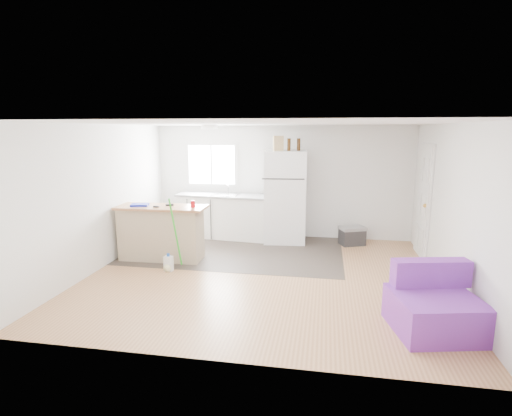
{
  "coord_description": "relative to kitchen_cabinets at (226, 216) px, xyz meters",
  "views": [
    {
      "loc": [
        0.94,
        -6.04,
        2.3
      ],
      "look_at": [
        -0.24,
        0.7,
        0.96
      ],
      "focal_mm": 28.0,
      "sensor_mm": 36.0,
      "label": 1
    }
  ],
  "objects": [
    {
      "name": "interior_door",
      "position": [
        3.88,
        -0.62,
        0.54
      ],
      "size": [
        0.11,
        0.92,
        2.1
      ],
      "color": "white",
      "rests_on": "right_wall"
    },
    {
      "name": "window",
      "position": [
        -0.39,
        0.31,
        1.07
      ],
      "size": [
        1.18,
        0.06,
        0.98
      ],
      "color": "white",
      "rests_on": "back_wall"
    },
    {
      "name": "tool_b",
      "position": [
        -0.8,
        -1.8,
        0.51
      ],
      "size": [
        0.11,
        0.06,
        0.03
      ],
      "primitive_type": "cube",
      "rotation": [
        0.0,
        0.0,
        -0.17
      ],
      "color": "black",
      "rests_on": "peninsula"
    },
    {
      "name": "blue_tray",
      "position": [
        -1.14,
        -1.71,
        0.52
      ],
      "size": [
        0.35,
        0.29,
        0.04
      ],
      "primitive_type": "cube",
      "rotation": [
        0.0,
        0.0,
        0.25
      ],
      "color": "#121FB0",
      "rests_on": "peninsula"
    },
    {
      "name": "refrigerator",
      "position": [
        1.28,
        -0.08,
        0.47
      ],
      "size": [
        0.9,
        0.86,
        1.89
      ],
      "rotation": [
        0.0,
        0.0,
        0.09
      ],
      "color": "white",
      "rests_on": "floor"
    },
    {
      "name": "mop",
      "position": [
        -0.39,
        -2.25,
        -0.25
      ],
      "size": [
        0.23,
        0.35,
        1.24
      ],
      "rotation": [
        0.0,
        0.0,
        -0.2
      ],
      "color": "green",
      "rests_on": "floor"
    },
    {
      "name": "kitchen_cabinets",
      "position": [
        0.0,
        0.0,
        0.0
      ],
      "size": [
        2.16,
        0.85,
        1.23
      ],
      "rotation": [
        0.0,
        0.0,
        -0.1
      ],
      "color": "white",
      "rests_on": "floor"
    },
    {
      "name": "peninsula",
      "position": [
        -0.78,
        -1.67,
        0.01
      ],
      "size": [
        1.6,
        0.64,
        0.98
      ],
      "rotation": [
        0.0,
        0.0,
        0.02
      ],
      "color": "tan",
      "rests_on": "floor"
    },
    {
      "name": "ceiling_fixture",
      "position": [
        -0.04,
        -0.97,
        1.88
      ],
      "size": [
        0.3,
        0.3,
        0.07
      ],
      "primitive_type": "cylinder",
      "color": "white",
      "rests_on": "ceiling"
    },
    {
      "name": "vinyl_zone",
      "position": [
        0.43,
        -0.92,
        -0.48
      ],
      "size": [
        4.05,
        2.5,
        0.0
      ],
      "primitive_type": "cube",
      "color": "#362D28",
      "rests_on": "floor"
    },
    {
      "name": "bottle_right",
      "position": [
        1.54,
        -0.07,
        1.53
      ],
      "size": [
        0.09,
        0.09,
        0.25
      ],
      "primitive_type": "cylinder",
      "rotation": [
        0.0,
        0.0,
        0.43
      ],
      "color": "#381F0A",
      "rests_on": "refrigerator"
    },
    {
      "name": "bottle_left",
      "position": [
        1.35,
        -0.15,
        1.53
      ],
      "size": [
        0.09,
        0.09,
        0.25
      ],
      "primitive_type": "cylinder",
      "rotation": [
        0.0,
        0.0,
        0.41
      ],
      "color": "#381F0A",
      "rests_on": "refrigerator"
    },
    {
      "name": "cooler",
      "position": [
        2.67,
        -0.14,
        -0.29
      ],
      "size": [
        0.58,
        0.5,
        0.38
      ],
      "rotation": [
        0.0,
        0.0,
        0.39
      ],
      "color": "#2A2A2C",
      "rests_on": "floor"
    },
    {
      "name": "red_cup",
      "position": [
        -0.16,
        -1.69,
        0.56
      ],
      "size": [
        0.08,
        0.08,
        0.12
      ],
      "primitive_type": "cylinder",
      "rotation": [
        0.0,
        0.0,
        0.02
      ],
      "color": "red",
      "rests_on": "peninsula"
    },
    {
      "name": "room",
      "position": [
        1.16,
        -2.17,
        0.72
      ],
      "size": [
        5.51,
        5.01,
        2.41
      ],
      "color": "#A36C44",
      "rests_on": "ground"
    },
    {
      "name": "cardboard_box",
      "position": [
        1.14,
        -0.15,
        1.56
      ],
      "size": [
        0.22,
        0.16,
        0.3
      ],
      "primitive_type": "cube",
      "rotation": [
        0.0,
        0.0,
        0.34
      ],
      "color": "tan",
      "rests_on": "refrigerator"
    },
    {
      "name": "cleaner_jug",
      "position": [
        -0.42,
        -2.26,
        -0.35
      ],
      "size": [
        0.14,
        0.11,
        0.3
      ],
      "rotation": [
        0.0,
        0.0,
        -0.09
      ],
      "color": "white",
      "rests_on": "floor"
    },
    {
      "name": "purple_seat",
      "position": [
        3.39,
        -3.59,
        -0.2
      ],
      "size": [
        1.09,
        1.06,
        0.76
      ],
      "rotation": [
        0.0,
        0.0,
        0.22
      ],
      "color": "purple",
      "rests_on": "floor"
    },
    {
      "name": "tool_a",
      "position": [
        -0.63,
        -1.61,
        0.51
      ],
      "size": [
        0.15,
        0.1,
        0.03
      ],
      "primitive_type": "cube",
      "rotation": [
        0.0,
        0.0,
        0.42
      ],
      "color": "black",
      "rests_on": "peninsula"
    }
  ]
}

